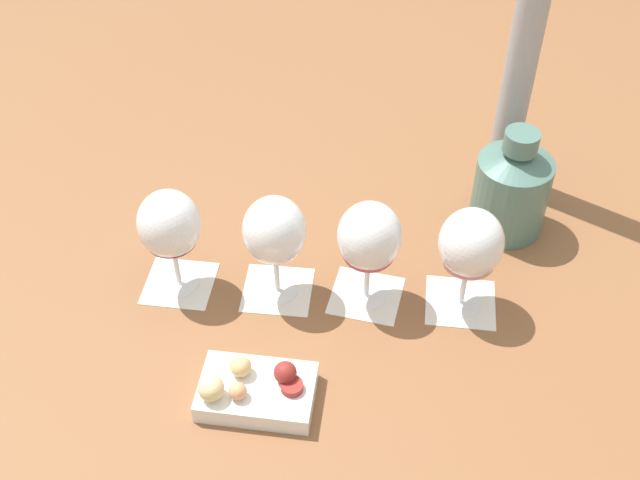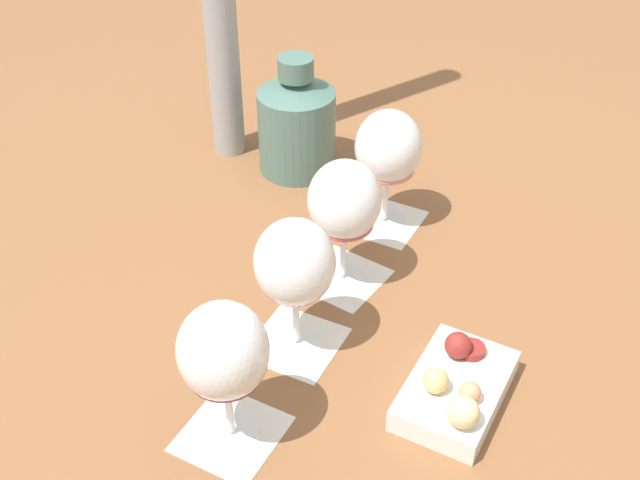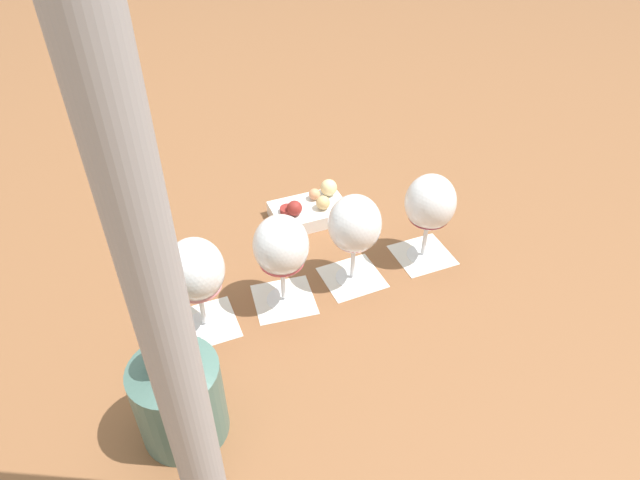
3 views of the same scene
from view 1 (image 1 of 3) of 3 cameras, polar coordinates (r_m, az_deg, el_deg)
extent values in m
plane|color=brown|center=(1.20, -0.02, -3.85)|extent=(8.00, 8.00, 0.00)
cube|color=silver|center=(1.21, 9.96, -4.38)|extent=(0.14, 0.14, 0.00)
cube|color=silver|center=(1.20, 3.29, -3.95)|extent=(0.14, 0.14, 0.00)
cube|color=silver|center=(1.21, -3.04, -3.55)|extent=(0.14, 0.14, 0.00)
cube|color=silver|center=(1.24, -9.96, -3.04)|extent=(0.14, 0.14, 0.00)
cylinder|color=white|center=(1.21, 9.98, -4.26)|extent=(0.06, 0.06, 0.01)
cylinder|color=white|center=(1.18, 10.20, -3.02)|extent=(0.01, 0.01, 0.07)
ellipsoid|color=white|center=(1.12, 10.71, -0.20)|extent=(0.09, 0.09, 0.10)
ellipsoid|color=pink|center=(1.15, 10.48, -1.46)|extent=(0.07, 0.07, 0.02)
cylinder|color=white|center=(1.20, 3.30, -3.83)|extent=(0.06, 0.06, 0.01)
cylinder|color=white|center=(1.17, 3.37, -2.57)|extent=(0.01, 0.01, 0.07)
ellipsoid|color=white|center=(1.11, 3.54, 0.28)|extent=(0.09, 0.09, 0.10)
ellipsoid|color=#C84E58|center=(1.14, 3.47, -0.95)|extent=(0.07, 0.07, 0.02)
cylinder|color=white|center=(1.21, -3.04, -3.43)|extent=(0.06, 0.06, 0.01)
cylinder|color=white|center=(1.18, -3.11, -2.17)|extent=(0.01, 0.01, 0.07)
ellipsoid|color=white|center=(1.12, -3.26, 0.69)|extent=(0.09, 0.09, 0.10)
ellipsoid|color=maroon|center=(1.14, -3.21, -0.30)|extent=(0.07, 0.07, 0.04)
cylinder|color=white|center=(1.23, -9.98, -2.92)|extent=(0.06, 0.06, 0.01)
cylinder|color=white|center=(1.21, -10.19, -1.67)|extent=(0.01, 0.01, 0.07)
ellipsoid|color=white|center=(1.15, -10.69, 1.14)|extent=(0.09, 0.09, 0.10)
ellipsoid|color=maroon|center=(1.17, -10.50, 0.09)|extent=(0.07, 0.07, 0.03)
cylinder|color=#4C7066|center=(1.30, 13.35, 3.14)|extent=(0.12, 0.12, 0.13)
cone|color=#4C7066|center=(1.26, 13.91, 5.79)|extent=(0.12, 0.12, 0.02)
cylinder|color=#4C7066|center=(1.24, 14.13, 6.80)|extent=(0.05, 0.05, 0.03)
cube|color=white|center=(1.08, -4.50, -10.71)|extent=(0.17, 0.18, 0.03)
cylinder|color=maroon|center=(1.05, -2.01, -10.38)|extent=(0.03, 0.03, 0.01)
sphere|color=#DBB775|center=(1.07, -5.67, -8.93)|extent=(0.03, 0.03, 0.03)
sphere|color=beige|center=(1.05, -7.75, -10.41)|extent=(0.03, 0.03, 0.03)
sphere|color=tan|center=(1.05, -5.86, -10.64)|extent=(0.02, 0.02, 0.02)
sphere|color=maroon|center=(1.06, -2.49, -9.40)|extent=(0.03, 0.03, 0.03)
camera|label=2|loc=(0.91, -51.71, 14.43)|focal=45.00mm
camera|label=3|loc=(1.50, 17.21, 35.45)|focal=32.00mm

